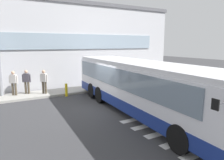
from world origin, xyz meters
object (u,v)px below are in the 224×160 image
at_px(bus_main_foreground, 141,88).
at_px(safety_bollard_yellow, 66,90).
at_px(passenger_near_column, 14,81).
at_px(passenger_at_curb_edge, 44,81).
at_px(passenger_by_doorway, 27,81).

relative_size(bus_main_foreground, safety_bollard_yellow, 13.68).
bearing_deg(safety_bollard_yellow, bus_main_foreground, -65.66).
height_order(passenger_near_column, safety_bollard_yellow, passenger_near_column).
bearing_deg(passenger_at_curb_edge, passenger_near_column, 164.61).
distance_m(passenger_by_doorway, safety_bollard_yellow, 2.87).
xyz_separation_m(passenger_near_column, passenger_at_curb_edge, (1.88, -0.52, -0.03)).
xyz_separation_m(passenger_by_doorway, passenger_at_curb_edge, (1.07, -0.56, 0.00)).
bearing_deg(safety_bollard_yellow, passenger_at_curb_edge, 142.28).
height_order(passenger_by_doorway, safety_bollard_yellow, passenger_by_doorway).
bearing_deg(bus_main_foreground, passenger_by_doorway, 124.69).
relative_size(passenger_near_column, passenger_at_curb_edge, 1.00).
distance_m(passenger_by_doorway, passenger_at_curb_edge, 1.21).
bearing_deg(bus_main_foreground, passenger_at_curb_edge, 120.30).
distance_m(bus_main_foreground, passenger_at_curb_edge, 7.26).
xyz_separation_m(passenger_near_column, safety_bollard_yellow, (3.15, -1.50, -0.66)).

